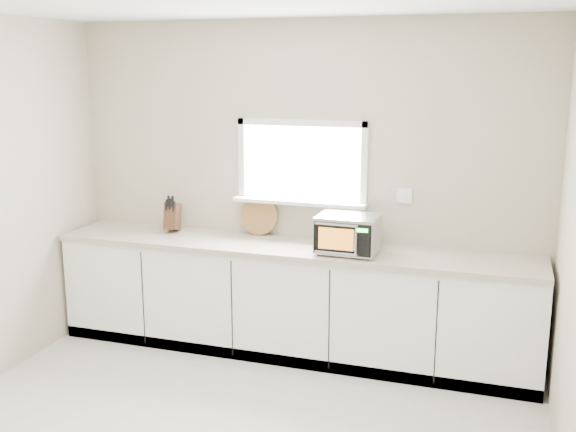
% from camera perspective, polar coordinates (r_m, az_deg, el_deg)
% --- Properties ---
extents(back_wall, '(4.00, 0.17, 2.70)m').
position_cam_1_polar(back_wall, '(5.59, 1.22, 2.68)').
color(back_wall, '#BEB497').
rests_on(back_wall, ground).
extents(cabinets, '(3.92, 0.60, 0.88)m').
position_cam_1_polar(cabinets, '(5.56, 0.27, -7.24)').
color(cabinets, white).
rests_on(cabinets, ground).
extents(countertop, '(3.92, 0.64, 0.04)m').
position_cam_1_polar(countertop, '(5.41, 0.24, -2.69)').
color(countertop, beige).
rests_on(countertop, cabinets).
extents(microwave, '(0.46, 0.39, 0.29)m').
position_cam_1_polar(microwave, '(5.16, 5.09, -1.49)').
color(microwave, black).
rests_on(microwave, countertop).
extents(knife_block, '(0.15, 0.24, 0.33)m').
position_cam_1_polar(knife_block, '(5.90, -9.76, 0.02)').
color(knife_block, '#4D2C1B').
rests_on(knife_block, countertop).
extents(cutting_board, '(0.33, 0.08, 0.33)m').
position_cam_1_polar(cutting_board, '(5.71, -2.48, 0.03)').
color(cutting_board, olive).
rests_on(cutting_board, countertop).
extents(coffee_grinder, '(0.14, 0.14, 0.21)m').
position_cam_1_polar(coffee_grinder, '(5.42, 6.97, -1.40)').
color(coffee_grinder, '#ABAEB2').
rests_on(coffee_grinder, countertop).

